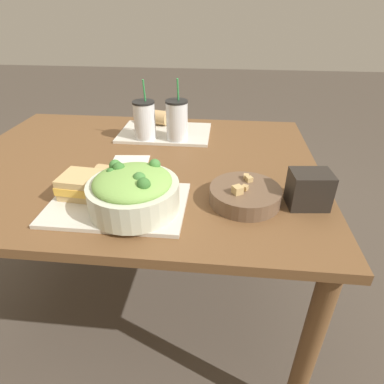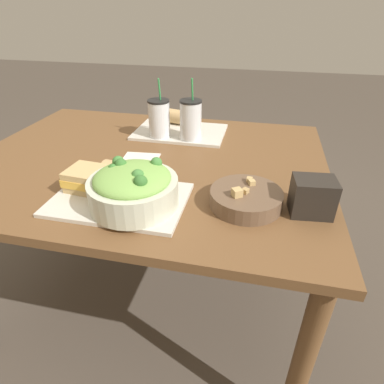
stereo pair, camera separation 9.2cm
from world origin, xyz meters
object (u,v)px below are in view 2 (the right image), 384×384
Objects in this scene: drink_cup_red at (191,121)px; chip_bag at (312,197)px; sandwich_near at (90,179)px; baguette_near at (123,173)px; soup_bowl at (246,198)px; baguette_far at (173,116)px; napkin_folded at (141,158)px; salad_bowl at (133,187)px; drink_cup_dark at (159,120)px.

drink_cup_red is 2.04× the size of chip_bag.
sandwich_near is 1.00× the size of baguette_near.
sandwich_near reaches higher than soup_bowl.
soup_bowl is 0.39m from baguette_near.
napkin_folded is at bearing -169.19° from baguette_far.
chip_bag is at bearing 7.22° from sandwich_near.
salad_bowl is at bearing -176.28° from chip_bag.
salad_bowl is 0.49m from chip_bag.
drink_cup_red is 0.27m from napkin_folded.
baguette_far is at bearing 126.86° from chip_bag.
baguette_far reaches higher than soup_bowl.
soup_bowl is 1.47× the size of napkin_folded.
soup_bowl is at bearing 14.57° from salad_bowl.
sandwich_near is 0.65m from chip_bag.
baguette_near is 0.41m from drink_cup_dark.
sandwich_near is 0.27m from napkin_folded.
drink_cup_dark is 0.13m from drink_cup_red.
baguette_near reaches higher than soup_bowl.
soup_bowl is 0.47m from sandwich_near.
baguette_near is at bearing -166.22° from baguette_far.
chip_bag is at bearing -37.33° from drink_cup_dark.
sandwich_near is at bearing -173.64° from baguette_far.
soup_bowl is 0.85× the size of drink_cup_red.
salad_bowl is 0.52m from drink_cup_red.
salad_bowl reaches higher than soup_bowl.
baguette_far reaches higher than sandwich_near.
drink_cup_red is 0.62m from chip_bag.
soup_bowl is 0.47m from napkin_folded.
salad_bowl is at bearing -95.00° from drink_cup_red.
soup_bowl is 0.72m from baguette_far.
napkin_folded is at bearing -93.26° from drink_cup_dark.
baguette_near is at bearing 40.12° from sandwich_near.
sandwich_near is 1.20× the size of chip_bag.
drink_cup_dark is 0.97× the size of drink_cup_red.
drink_cup_red reaches higher than soup_bowl.
soup_bowl is 0.51m from drink_cup_red.
napkin_folded is at bearing 150.46° from soup_bowl.
salad_bowl is 0.33m from napkin_folded.
napkin_folded is (-0.01, -0.21, -0.08)m from drink_cup_dark.
chip_bag is at bearing 0.68° from soup_bowl.
drink_cup_red is at bearing 70.50° from sandwich_near.
baguette_far is (-0.39, 0.61, 0.02)m from soup_bowl.
drink_cup_red is (-0.26, 0.44, 0.06)m from soup_bowl.
chip_bag reaches higher than napkin_folded.
baguette_far is at bearing 9.18° from baguette_near.
chip_bag is (0.18, 0.00, 0.03)m from soup_bowl.
salad_bowl is at bearing -72.14° from napkin_folded.
drink_cup_dark is (-0.40, 0.44, 0.06)m from soup_bowl.
baguette_far is 0.52× the size of drink_cup_red.
sandwich_near is 0.10m from baguette_near.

